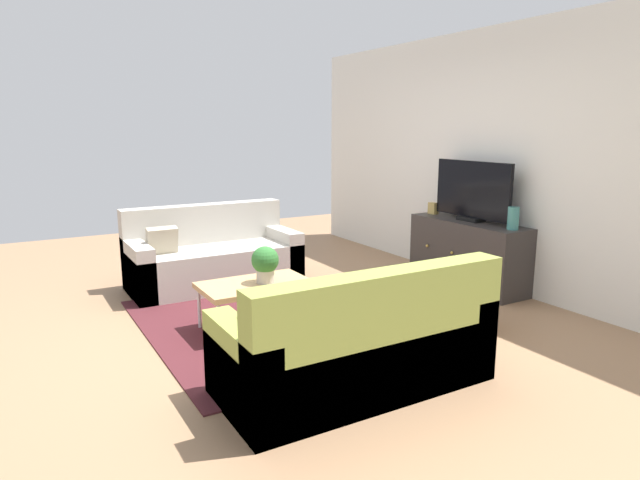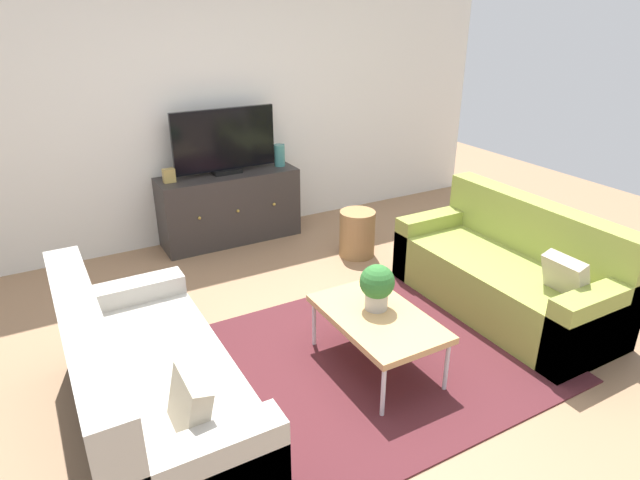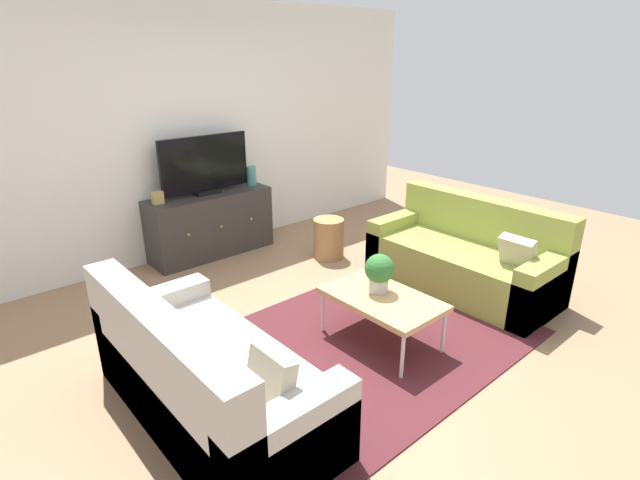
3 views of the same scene
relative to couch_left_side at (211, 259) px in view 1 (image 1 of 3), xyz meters
name	(u,v)px [view 1 (image 1 of 3)]	position (x,y,z in m)	size (l,w,h in m)	color
ground_plane	(278,322)	(1.43, 0.10, -0.29)	(10.00, 10.00, 0.00)	#997251
wall_back	(493,159)	(1.43, 2.65, 1.06)	(6.40, 0.12, 2.70)	silver
area_rug	(263,324)	(1.43, -0.05, -0.28)	(2.50, 1.90, 0.01)	#4C1E23
couch_left_side	(211,259)	(0.00, 0.00, 0.00)	(0.81, 1.77, 0.85)	#B2ADA3
couch_right_side	(361,349)	(2.87, 0.00, 0.00)	(0.81, 1.77, 0.85)	olive
coffee_table	(256,286)	(1.49, -0.13, 0.09)	(0.56, 0.92, 0.41)	tan
potted_plant	(265,263)	(1.53, -0.05, 0.29)	(0.23, 0.23, 0.31)	#B7B2A8
tv_console	(468,253)	(1.42, 2.37, 0.07)	(1.39, 0.47, 0.71)	#332D2B
flat_screen_tv	(472,191)	(1.42, 2.39, 0.74)	(1.02, 0.16, 0.63)	black
glass_vase	(513,218)	(1.99, 2.37, 0.53)	(0.11, 0.11, 0.22)	teal
mantel_clock	(433,208)	(0.85, 2.37, 0.48)	(0.11, 0.07, 0.13)	tan
wicker_basket	(464,302)	(2.34, 1.42, -0.06)	(0.34, 0.34, 0.45)	#9E7547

